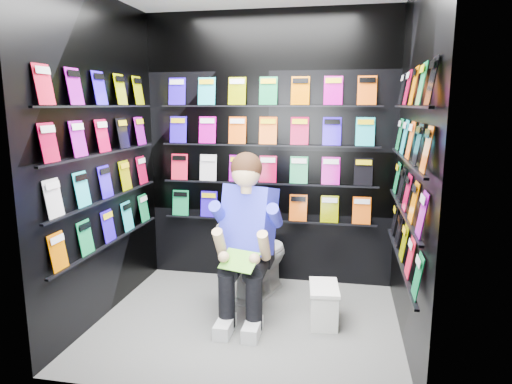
# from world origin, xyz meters

# --- Properties ---
(floor) EXTENTS (2.40, 2.40, 0.00)m
(floor) POSITION_xyz_m (0.00, 0.00, 0.00)
(floor) COLOR slate
(floor) RESTS_ON ground
(wall_back) EXTENTS (2.40, 0.04, 2.60)m
(wall_back) POSITION_xyz_m (0.00, 1.00, 1.30)
(wall_back) COLOR black
(wall_back) RESTS_ON floor
(wall_front) EXTENTS (2.40, 0.04, 2.60)m
(wall_front) POSITION_xyz_m (0.00, -1.00, 1.30)
(wall_front) COLOR black
(wall_front) RESTS_ON floor
(wall_left) EXTENTS (0.04, 2.00, 2.60)m
(wall_left) POSITION_xyz_m (-1.20, 0.00, 1.30)
(wall_left) COLOR black
(wall_left) RESTS_ON floor
(wall_right) EXTENTS (0.04, 2.00, 2.60)m
(wall_right) POSITION_xyz_m (1.20, 0.00, 1.30)
(wall_right) COLOR black
(wall_right) RESTS_ON floor
(comics_back) EXTENTS (2.10, 0.06, 1.37)m
(comics_back) POSITION_xyz_m (0.00, 0.97, 1.31)
(comics_back) COLOR #F01A3B
(comics_back) RESTS_ON wall_back
(comics_left) EXTENTS (0.06, 1.70, 1.37)m
(comics_left) POSITION_xyz_m (-1.17, 0.00, 1.31)
(comics_left) COLOR #F01A3B
(comics_left) RESTS_ON wall_left
(comics_right) EXTENTS (0.06, 1.70, 1.37)m
(comics_right) POSITION_xyz_m (1.17, 0.00, 1.31)
(comics_right) COLOR #F01A3B
(comics_right) RESTS_ON wall_right
(toilet) EXTENTS (0.62, 0.84, 0.73)m
(toilet) POSITION_xyz_m (-0.03, 0.58, 0.37)
(toilet) COLOR white
(toilet) RESTS_ON floor
(longbox) EXTENTS (0.24, 0.40, 0.28)m
(longbox) POSITION_xyz_m (0.60, 0.14, 0.14)
(longbox) COLOR white
(longbox) RESTS_ON floor
(longbox_lid) EXTENTS (0.26, 0.42, 0.03)m
(longbox_lid) POSITION_xyz_m (0.60, 0.14, 0.30)
(longbox_lid) COLOR white
(longbox_lid) RESTS_ON longbox
(reader) EXTENTS (0.78, 0.95, 1.51)m
(reader) POSITION_xyz_m (-0.03, 0.20, 0.80)
(reader) COLOR #2526C2
(reader) RESTS_ON toilet
(held_comic) EXTENTS (0.32, 0.24, 0.12)m
(held_comic) POSITION_xyz_m (-0.03, -0.15, 0.58)
(held_comic) COLOR green
(held_comic) RESTS_ON reader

